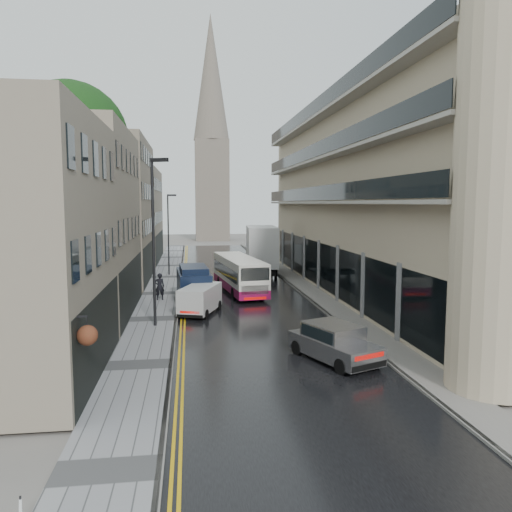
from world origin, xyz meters
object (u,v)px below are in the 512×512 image
object	(u,v)px
silver_hatchback	(341,354)
lamp_post_far	(168,235)
tree_near	(31,200)
white_lorry	(249,252)
tree_far	(85,210)
navy_van	(181,288)
white_van	(180,303)
pedestrian	(160,286)
cream_bus	(234,280)
lamp_post_near	(153,244)

from	to	relation	value
silver_hatchback	lamp_post_far	size ratio (longest dim) A/B	0.59
tree_near	white_lorry	distance (m)	21.07
tree_near	silver_hatchback	xyz separation A→B (m)	(14.67, -11.10, -6.11)
tree_far	navy_van	bearing A→B (deg)	-53.06
tree_near	tree_far	world-z (taller)	tree_near
tree_near	silver_hatchback	world-z (taller)	tree_near
silver_hatchback	white_van	bearing A→B (deg)	98.67
white_lorry	pedestrian	xyz separation A→B (m)	(-7.44, -10.03, -1.27)
cream_bus	silver_hatchback	size ratio (longest dim) A/B	2.23
tree_near	white_van	xyz separation A→B (m)	(8.20, -0.39, -6.04)
cream_bus	lamp_post_near	distance (m)	9.60
white_lorry	navy_van	size ratio (longest dim) A/B	1.71
white_lorry	lamp_post_far	bearing A→B (deg)	167.34
white_van	lamp_post_far	size ratio (longest dim) A/B	0.53
silver_hatchback	tree_far	bearing A→B (deg)	98.33
cream_bus	silver_hatchback	bearing A→B (deg)	-87.21
tree_near	cream_bus	xyz separation A→B (m)	(11.84, 5.08, -5.60)
silver_hatchback	navy_van	size ratio (longest dim) A/B	0.85
cream_bus	navy_van	world-z (taller)	cream_bus
tree_far	white_van	world-z (taller)	tree_far
tree_far	pedestrian	bearing A→B (deg)	-51.74
lamp_post_far	cream_bus	bearing A→B (deg)	-70.76
navy_van	pedestrian	world-z (taller)	navy_van
navy_van	white_van	bearing A→B (deg)	-93.97
white_lorry	navy_van	distance (m)	13.81
cream_bus	navy_van	size ratio (longest dim) A/B	1.90
white_van	lamp_post_near	world-z (taller)	lamp_post_near
pedestrian	tree_near	bearing A→B (deg)	24.08
tree_far	lamp_post_far	size ratio (longest dim) A/B	1.68
silver_hatchback	tree_near	bearing A→B (deg)	120.41
cream_bus	white_lorry	world-z (taller)	white_lorry
tree_near	cream_bus	size ratio (longest dim) A/B	1.43
tree_near	white_lorry	world-z (taller)	tree_near
navy_van	lamp_post_near	world-z (taller)	lamp_post_near
pedestrian	lamp_post_near	world-z (taller)	lamp_post_near
tree_near	silver_hatchback	distance (m)	19.38
silver_hatchback	pedestrian	distance (m)	17.86
tree_far	pedestrian	distance (m)	11.56
silver_hatchback	lamp_post_far	world-z (taller)	lamp_post_far
cream_bus	pedestrian	distance (m)	5.15
tree_far	white_lorry	world-z (taller)	tree_far
lamp_post_near	lamp_post_far	distance (m)	19.60
white_van	pedestrian	distance (m)	5.49
lamp_post_near	silver_hatchback	bearing A→B (deg)	-23.15
cream_bus	lamp_post_far	size ratio (longest dim) A/B	1.31
cream_bus	lamp_post_near	xyz separation A→B (m)	(-4.98, -7.53, 3.26)
white_lorry	white_van	size ratio (longest dim) A/B	2.24
cream_bus	lamp_post_far	distance (m)	13.28
white_lorry	lamp_post_near	xyz separation A→B (m)	(-7.28, -17.37, 2.28)
cream_bus	white_van	world-z (taller)	cream_bus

